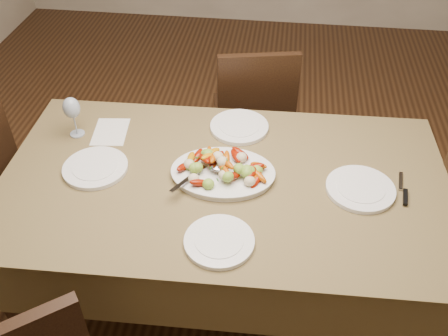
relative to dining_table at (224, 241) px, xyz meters
The scene contains 13 objects.
floor 0.47m from the dining_table, 71.72° to the left, with size 6.00×6.00×0.00m, color #3D2412.
dining_table is the anchor object (origin of this frame).
chair_far 0.92m from the dining_table, 87.20° to the left, with size 0.42×0.42×0.95m, color black, non-canonical shape.
serving_platter 0.39m from the dining_table, 109.52° to the left, with size 0.41×0.31×0.02m, color white.
roasted_vegetables 0.45m from the dining_table, 109.52° to the left, with size 0.34×0.23×0.09m, color #771102, non-canonical shape.
serving_spoon 0.43m from the dining_table, 164.43° to the right, with size 0.28×0.06×0.03m, color #9EA0A8, non-canonical shape.
plate_left 0.67m from the dining_table, behind, with size 0.27×0.27×0.02m, color white.
plate_right 0.67m from the dining_table, ahead, with size 0.27×0.27×0.02m, color white.
plate_far 0.53m from the dining_table, 86.17° to the left, with size 0.27×0.27×0.02m, color white.
plate_near 0.52m from the dining_table, 85.43° to the right, with size 0.25×0.25×0.02m, color white.
wine_glass 0.88m from the dining_table, 162.53° to the left, with size 0.08×0.08×0.20m, color #8C99A5, non-canonical shape.
menu_card 0.72m from the dining_table, 155.29° to the left, with size 0.15×0.21×0.00m, color silver.
table_knife 0.81m from the dining_table, ahead, with size 0.02×0.20×0.01m, color #9EA0A8, non-canonical shape.
Camera 1 is at (0.11, -1.77, 2.12)m, focal length 40.00 mm.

